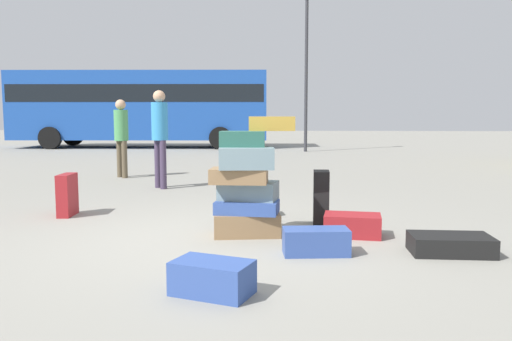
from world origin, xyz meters
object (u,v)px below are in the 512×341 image
at_px(suitcase_tower, 248,185).
at_px(suitcase_navy_behind_tower, 316,242).
at_px(suitcase_black_right_side, 321,198).
at_px(suitcase_maroon_foreground_far, 67,195).
at_px(suitcase_navy_foreground_near, 212,278).
at_px(person_tourist_with_camera, 121,131).
at_px(suitcase_black_left_side, 451,244).
at_px(person_bearded_onlooker, 160,130).
at_px(suitcase_maroon_white_trunk, 352,225).
at_px(lamp_post, 306,47).
at_px(suitcase_slate_upright_blue, 251,209).
at_px(parked_bus, 141,104).

relative_size(suitcase_tower, suitcase_navy_behind_tower, 2.11).
bearing_deg(suitcase_navy_behind_tower, suitcase_black_right_side, 78.49).
distance_m(suitcase_maroon_foreground_far, suitcase_navy_foreground_near, 3.76).
xyz_separation_m(suitcase_navy_behind_tower, person_tourist_with_camera, (-3.94, 5.90, 0.88)).
height_order(suitcase_black_left_side, person_bearded_onlooker, person_bearded_onlooker).
distance_m(suitcase_navy_behind_tower, person_bearded_onlooker, 5.19).
height_order(suitcase_black_right_side, suitcase_maroon_white_trunk, suitcase_black_right_side).
bearing_deg(person_tourist_with_camera, suitcase_tower, -15.30).
xyz_separation_m(suitcase_navy_foreground_near, person_tourist_with_camera, (-3.11, 7.07, 0.88)).
distance_m(suitcase_navy_foreground_near, person_bearded_onlooker, 5.89).
bearing_deg(suitcase_navy_behind_tower, suitcase_black_left_side, -1.36).
bearing_deg(lamp_post, suitcase_navy_foreground_near, -93.98).
bearing_deg(suitcase_navy_foreground_near, suitcase_maroon_white_trunk, 75.65).
xyz_separation_m(suitcase_black_left_side, person_tourist_with_camera, (-5.25, 5.78, 0.91)).
relative_size(suitcase_navy_foreground_near, suitcase_slate_upright_blue, 0.86).
distance_m(suitcase_tower, person_bearded_onlooker, 4.12).
bearing_deg(suitcase_slate_upright_blue, suitcase_maroon_foreground_far, 173.70).
bearing_deg(person_bearded_onlooker, suitcase_tower, -12.63).
bearing_deg(parked_bus, suitcase_slate_upright_blue, -71.53).
height_order(person_bearded_onlooker, parked_bus, parked_bus).
bearing_deg(suitcase_maroon_foreground_far, parked_bus, 98.08).
bearing_deg(suitcase_black_right_side, suitcase_tower, -141.66).
bearing_deg(suitcase_navy_behind_tower, suitcase_tower, 127.99).
xyz_separation_m(suitcase_black_right_side, suitcase_navy_behind_tower, (-0.12, -1.38, -0.21)).
bearing_deg(person_bearded_onlooker, suitcase_black_right_side, 2.39).
distance_m(suitcase_black_left_side, parked_bus, 18.18).
distance_m(suitcase_navy_foreground_near, suitcase_slate_upright_blue, 3.08).
relative_size(suitcase_navy_behind_tower, lamp_post, 0.11).
height_order(suitcase_maroon_foreground_far, parked_bus, parked_bus).
bearing_deg(suitcase_slate_upright_blue, person_bearded_onlooker, 116.40).
bearing_deg(suitcase_maroon_white_trunk, suitcase_tower, -170.61).
relative_size(suitcase_black_right_side, suitcase_navy_behind_tower, 1.06).
height_order(suitcase_tower, suitcase_maroon_white_trunk, suitcase_tower).
bearing_deg(suitcase_black_right_side, suitcase_maroon_foreground_far, 176.28).
bearing_deg(suitcase_black_left_side, suitcase_navy_behind_tower, -174.51).
xyz_separation_m(suitcase_black_right_side, suitcase_maroon_white_trunk, (0.32, -0.59, -0.21)).
distance_m(suitcase_tower, suitcase_maroon_foreground_far, 2.71).
distance_m(suitcase_navy_foreground_near, parked_bus, 18.55).
distance_m(suitcase_black_right_side, lamp_post, 13.36).
xyz_separation_m(suitcase_maroon_foreground_far, person_tourist_with_camera, (-0.68, 4.21, 0.72)).
xyz_separation_m(suitcase_black_right_side, person_tourist_with_camera, (-4.06, 4.52, 0.67)).
bearing_deg(person_bearded_onlooker, suitcase_navy_behind_tower, -9.38).
height_order(suitcase_navy_behind_tower, suitcase_maroon_foreground_far, suitcase_maroon_foreground_far).
distance_m(suitcase_maroon_white_trunk, person_bearded_onlooker, 4.82).
bearing_deg(suitcase_navy_foreground_near, suitcase_navy_behind_tower, 73.19).
bearing_deg(lamp_post, suitcase_tower, -94.12).
height_order(suitcase_navy_foreground_near, person_bearded_onlooker, person_bearded_onlooker).
distance_m(suitcase_black_right_side, suitcase_maroon_white_trunk, 0.70).
bearing_deg(suitcase_black_left_side, suitcase_navy_foreground_near, -148.67).
xyz_separation_m(suitcase_black_left_side, lamp_post, (-1.07, 14.15, 3.78)).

